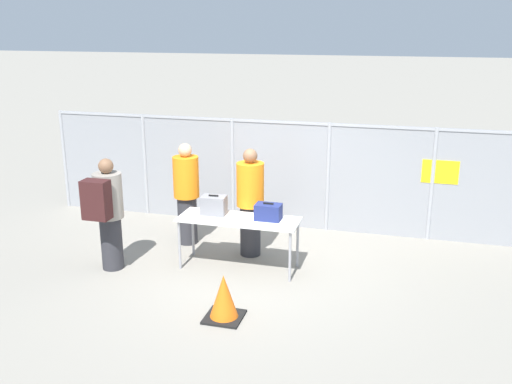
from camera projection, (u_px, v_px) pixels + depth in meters
name	position (u px, v px, depth m)	size (l,w,h in m)	color
ground_plane	(246.00, 272.00, 8.62)	(120.00, 120.00, 0.00)	gray
fence_section	(280.00, 172.00, 10.33)	(8.95, 0.07, 1.96)	#9EA0A5
inspection_table	(239.00, 223.00, 8.59)	(1.83, 0.68, 0.80)	silver
suitcase_grey	(214.00, 205.00, 8.73)	(0.39, 0.29, 0.31)	slate
suitcase_navy	(268.00, 212.00, 8.49)	(0.39, 0.25, 0.27)	navy
traveler_hooded	(107.00, 210.00, 8.45)	(0.43, 0.66, 1.72)	#2D2D33
security_worker_near	(250.00, 201.00, 9.04)	(0.43, 0.43, 1.76)	#2D2D33
security_worker_far	(187.00, 193.00, 9.53)	(0.43, 0.43, 1.73)	#2D2D33
utility_trailer	(391.00, 179.00, 12.16)	(3.34, 2.35, 0.72)	white
traffic_cone	(224.00, 298.00, 7.21)	(0.48, 0.48, 0.60)	black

